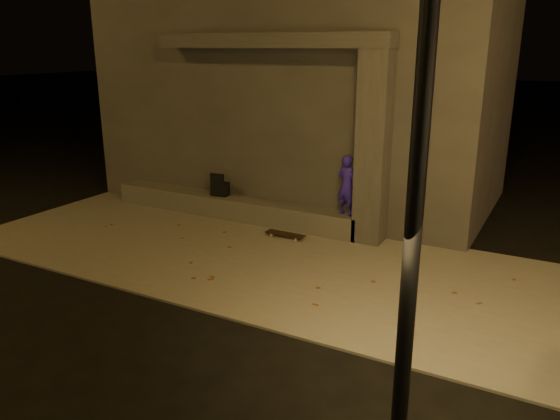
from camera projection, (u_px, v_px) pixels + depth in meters
The scene contains 9 objects.
ground at pixel (178, 299), 8.29m from camera, with size 120.00×120.00×0.00m, color black.
sidewalk at pixel (248, 255), 9.96m from camera, with size 11.00×4.40×0.04m, color slate.
building at pixel (307, 91), 13.45m from camera, with size 9.00×5.10×5.22m.
ledge at pixel (231, 207), 12.05m from camera, with size 6.00×0.55×0.45m, color #595750.
column at pixel (373, 149), 10.13m from camera, with size 0.55×0.55×3.60m, color #3A3835.
canopy at pixel (271, 40), 10.61m from camera, with size 5.00×0.70×0.28m, color #3A3835.
skateboarder at pixel (347, 185), 10.58m from camera, with size 0.44×0.29×1.20m, color #2C1BB1.
backpack at pixel (220, 188), 12.06m from camera, with size 0.39×0.27×0.52m.
skateboard at pixel (285, 234), 10.77m from camera, with size 0.81×0.22×0.09m.
Camera 1 is at (4.96, -5.89, 3.69)m, focal length 35.00 mm.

